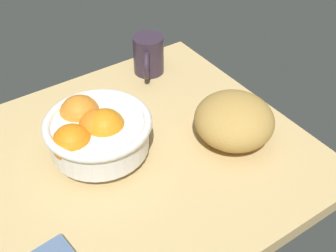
% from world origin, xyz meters
% --- Properties ---
extents(ground_plane, '(0.68, 0.59, 0.03)m').
position_xyz_m(ground_plane, '(0.00, 0.00, -0.01)').
color(ground_plane, tan).
extents(fruit_bowl, '(0.20, 0.20, 0.10)m').
position_xyz_m(fruit_bowl, '(-0.04, 0.04, 0.06)').
color(fruit_bowl, white).
rests_on(fruit_bowl, ground).
extents(bread_loaf, '(0.21, 0.21, 0.09)m').
position_xyz_m(bread_loaf, '(0.20, -0.07, 0.05)').
color(bread_loaf, '#B38A42').
rests_on(bread_loaf, ground).
extents(mug, '(0.09, 0.10, 0.09)m').
position_xyz_m(mug, '(0.19, 0.22, 0.05)').
color(mug, '#322635').
rests_on(mug, ground).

